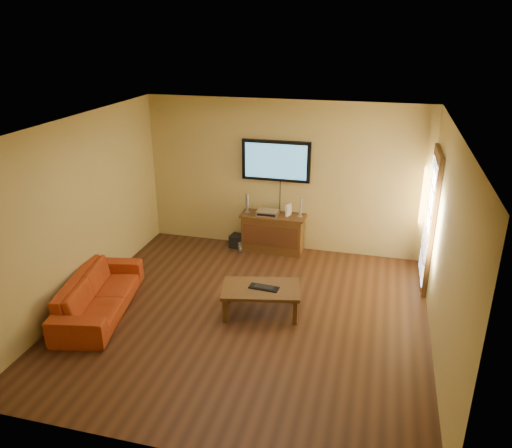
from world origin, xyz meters
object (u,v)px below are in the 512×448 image
(media_console, at_px, (273,233))
(coffee_table, at_px, (261,291))
(subwoofer, at_px, (237,241))
(bottle, at_px, (240,248))
(speaker_right, at_px, (300,208))
(sofa, at_px, (98,288))
(game_console, at_px, (289,210))
(television, at_px, (276,161))
(speaker_left, at_px, (247,204))
(keyboard, at_px, (264,288))
(av_receiver, at_px, (268,213))

(media_console, distance_m, coffee_table, 2.14)
(subwoofer, distance_m, bottle, 0.27)
(coffee_table, xyz_separation_m, speaker_right, (0.17, 2.16, 0.49))
(sofa, distance_m, game_console, 3.51)
(television, xyz_separation_m, subwoofer, (-0.67, -0.19, -1.52))
(speaker_left, height_order, keyboard, speaker_left)
(coffee_table, bearing_deg, keyboard, -8.12)
(sofa, distance_m, keyboard, 2.35)
(av_receiver, xyz_separation_m, bottle, (-0.46, -0.23, -0.64))
(sofa, relative_size, speaker_left, 5.60)
(sofa, xyz_separation_m, av_receiver, (1.85, 2.64, 0.36))
(av_receiver, relative_size, bottle, 1.73)
(keyboard, bearing_deg, bottle, 115.81)
(media_console, xyz_separation_m, subwoofer, (-0.67, -0.01, -0.23))
(television, relative_size, bottle, 5.64)
(speaker_left, xyz_separation_m, subwoofer, (-0.20, -0.01, -0.74))
(media_console, height_order, speaker_left, speaker_left)
(game_console, bearing_deg, media_console, -155.13)
(television, distance_m, coffee_table, 2.65)
(coffee_table, relative_size, av_receiver, 3.20)
(sofa, relative_size, speaker_right, 5.77)
(subwoofer, bearing_deg, bottle, -55.35)
(media_console, distance_m, keyboard, 2.16)
(speaker_left, bearing_deg, subwoofer, -175.66)
(coffee_table, distance_m, sofa, 2.31)
(av_receiver, relative_size, keyboard, 0.87)
(av_receiver, bearing_deg, sofa, -125.33)
(av_receiver, distance_m, game_console, 0.37)
(sofa, xyz_separation_m, subwoofer, (1.27, 2.65, -0.26))
(av_receiver, height_order, keyboard, av_receiver)
(coffee_table, height_order, av_receiver, av_receiver)
(av_receiver, bearing_deg, media_console, 16.45)
(keyboard, bearing_deg, game_console, 92.11)
(bottle, bearing_deg, subwoofer, 116.13)
(speaker_left, distance_m, bottle, 0.80)
(sofa, distance_m, subwoofer, 2.95)
(speaker_left, xyz_separation_m, keyboard, (0.83, -2.13, -0.44))
(coffee_table, xyz_separation_m, sofa, (-2.25, -0.54, 0.02))
(coffee_table, height_order, speaker_left, speaker_left)
(coffee_table, relative_size, speaker_left, 3.48)
(speaker_right, relative_size, subwoofer, 1.40)
(coffee_table, xyz_separation_m, speaker_left, (-0.78, 2.13, 0.50))
(game_console, xyz_separation_m, keyboard, (0.08, -2.16, -0.38))
(speaker_left, bearing_deg, keyboard, -68.75)
(television, distance_m, subwoofer, 1.67)
(sofa, height_order, av_receiver, av_receiver)
(keyboard, bearing_deg, television, 98.69)
(game_console, relative_size, keyboard, 0.48)
(media_console, bearing_deg, speaker_left, 179.46)
(television, height_order, sofa, television)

